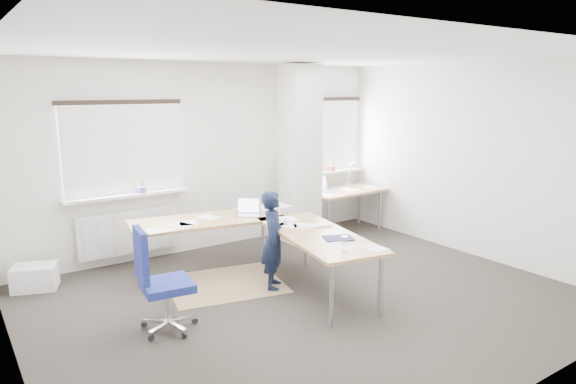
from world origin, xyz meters
TOP-DOWN VIEW (x-y plane):
  - ground at (0.00, 0.00)m, footprint 6.00×6.00m
  - room_shell at (0.18, 0.45)m, footprint 6.04×5.04m
  - floor_mat at (-0.58, 0.95)m, footprint 1.60×1.44m
  - white_crate at (-2.57, 2.13)m, footprint 0.59×0.50m
  - desk_main at (-0.10, 0.80)m, footprint 2.40×2.98m
  - desk_side at (2.25, 1.96)m, footprint 1.44×0.78m
  - task_chair at (-1.67, 0.17)m, footprint 0.59×0.59m
  - person at (-0.12, 0.53)m, footprint 0.50×0.53m

SIDE VIEW (x-z plane):
  - ground at x=0.00m, z-range 0.00..0.00m
  - floor_mat at x=-0.58m, z-range 0.00..0.01m
  - white_crate at x=-2.57m, z-range 0.00..0.30m
  - task_chair at x=-1.67m, z-range -0.24..0.85m
  - person at x=-0.12m, z-range 0.00..1.21m
  - desk_side at x=2.25m, z-range 0.08..1.29m
  - desk_main at x=-0.10m, z-range 0.21..1.17m
  - room_shell at x=0.18m, z-range 0.34..3.16m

